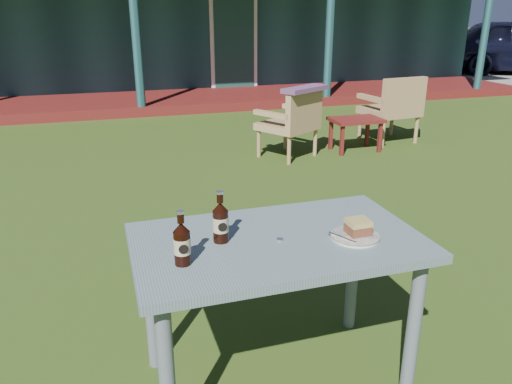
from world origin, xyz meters
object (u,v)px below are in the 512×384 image
object	(u,v)px
armchair_left	(293,120)
cake_slice	(358,227)
cola_bottle_near	(221,222)
armchair_right	(394,106)
side_table	(356,123)
cola_bottle_far	(182,243)
cafe_table	(277,260)
plate	(355,236)

from	to	relation	value
armchair_left	cake_slice	bearing A→B (deg)	-107.43
cola_bottle_near	armchair_right	distance (m)	4.85
side_table	cola_bottle_near	bearing A→B (deg)	-125.93
cola_bottle_far	armchair_left	world-z (taller)	cola_bottle_far
cafe_table	armchair_left	xyz separation A→B (m)	(1.43, 3.44, -0.18)
cake_slice	armchair_right	world-z (taller)	armchair_right
cake_slice	armchair_left	world-z (taller)	cake_slice
armchair_left	side_table	world-z (taller)	armchair_left
cola_bottle_far	cake_slice	bearing A→B (deg)	1.46
cafe_table	plate	distance (m)	0.34
cola_bottle_near	armchair_right	world-z (taller)	cola_bottle_near
cake_slice	cola_bottle_far	bearing A→B (deg)	-178.54
cafe_table	plate	bearing A→B (deg)	-17.24
cake_slice	armchair_right	size ratio (longest dim) A/B	0.11
armchair_right	side_table	size ratio (longest dim) A/B	1.40
cake_slice	side_table	distance (m)	4.08
cafe_table	cola_bottle_far	size ratio (longest dim) A/B	5.61
cola_bottle_far	armchair_left	distance (m)	4.02
plate	cake_slice	distance (m)	0.04
armchair_left	armchair_right	bearing A→B (deg)	10.38
cola_bottle_near	cola_bottle_far	world-z (taller)	cola_bottle_near
plate	armchair_right	xyz separation A→B (m)	(2.60, 3.81, -0.25)
cafe_table	cola_bottle_far	bearing A→B (deg)	-165.81
cafe_table	armchair_right	size ratio (longest dim) A/B	1.42
cake_slice	armchair_right	bearing A→B (deg)	55.74
plate	cola_bottle_far	world-z (taller)	cola_bottle_far
cola_bottle_near	side_table	bearing A→B (deg)	54.07
cola_bottle_near	armchair_left	size ratio (longest dim) A/B	0.28
cafe_table	cola_bottle_far	distance (m)	0.47
cafe_table	armchair_right	distance (m)	4.72
armchair_right	side_table	world-z (taller)	armchair_right
cola_bottle_far	armchair_left	bearing A→B (deg)	62.49
cola_bottle_near	cola_bottle_far	bearing A→B (deg)	-141.27
cafe_table	armchair_left	distance (m)	3.73
plate	armchair_left	world-z (taller)	armchair_left
side_table	cake_slice	bearing A→B (deg)	-118.49
cafe_table	cola_bottle_near	bearing A→B (deg)	169.97
plate	cake_slice	size ratio (longest dim) A/B	2.22
side_table	cola_bottle_far	bearing A→B (deg)	-126.72
cake_slice	cola_bottle_far	size ratio (longest dim) A/B	0.43
cake_slice	cola_bottle_far	xyz separation A→B (m)	(-0.74, -0.02, 0.04)
side_table	cafe_table	bearing A→B (deg)	-123.00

